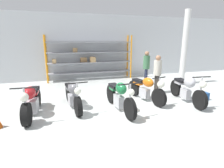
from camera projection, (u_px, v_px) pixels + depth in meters
ground_plane at (115, 107)px, 5.89m from camera, size 30.00×30.00×0.00m
back_wall at (90, 47)px, 9.95m from camera, size 30.00×0.08×3.60m
shelving_rack at (89, 58)px, 9.71m from camera, size 4.74×0.63×2.45m
support_pillar at (184, 48)px, 8.57m from camera, size 0.28×0.28×3.60m
motorcycle_red at (32, 101)px, 5.13m from camera, size 0.65×1.99×1.03m
motorcycle_grey at (73, 94)px, 5.71m from camera, size 0.65×2.07×1.02m
motorcycle_green at (119, 96)px, 5.50m from camera, size 0.70×2.14×1.05m
motorcycle_orange at (146, 88)px, 6.36m from camera, size 0.69×2.00×1.01m
motorcycle_silver at (187, 88)px, 6.23m from camera, size 0.62×2.13×1.08m
person_browsing at (157, 71)px, 7.20m from camera, size 0.35×0.35×1.59m
person_near_rack at (146, 65)px, 8.60m from camera, size 0.41×0.41×1.67m
toolbox at (202, 96)px, 6.55m from camera, size 0.44×0.26×0.28m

